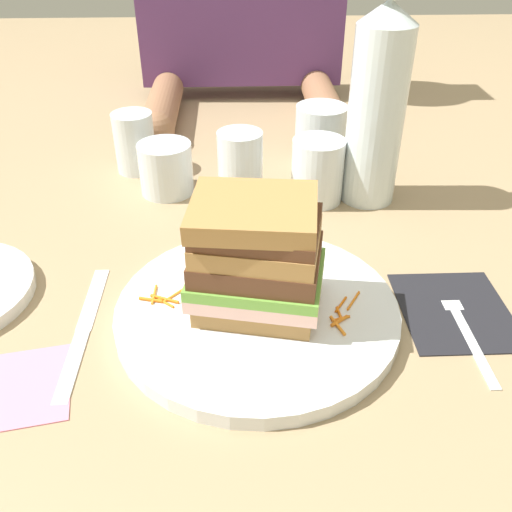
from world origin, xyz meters
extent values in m
plane|color=#9E8460|center=(0.00, 0.00, 0.00)|extent=(3.00, 3.00, 0.00)
cylinder|color=white|center=(-0.01, -0.02, 0.01)|extent=(0.29, 0.29, 0.02)
cube|color=#A87A42|center=(-0.01, -0.02, 0.03)|extent=(0.13, 0.11, 0.02)
cube|color=beige|center=(-0.01, -0.02, 0.04)|extent=(0.14, 0.12, 0.01)
cube|color=#6BA83D|center=(-0.01, -0.02, 0.06)|extent=(0.14, 0.12, 0.01)
cube|color=#56331E|center=(-0.01, -0.02, 0.07)|extent=(0.14, 0.11, 0.02)
cube|color=#A87A42|center=(-0.01, -0.02, 0.09)|extent=(0.13, 0.11, 0.02)
cube|color=#56331E|center=(-0.01, -0.02, 0.11)|extent=(0.13, 0.11, 0.01)
cube|color=#A87A42|center=(-0.01, -0.02, 0.13)|extent=(0.13, 0.11, 0.03)
cylinder|color=orange|center=(-0.08, 0.00, 0.02)|extent=(0.00, 0.03, 0.00)
cylinder|color=orange|center=(-0.11, -0.01, 0.02)|extent=(0.03, 0.02, 0.00)
cylinder|color=orange|center=(-0.10, -0.01, 0.02)|extent=(0.02, 0.02, 0.00)
cylinder|color=orange|center=(-0.12, 0.00, 0.02)|extent=(0.00, 0.03, 0.00)
cylinder|color=orange|center=(-0.12, -0.01, 0.02)|extent=(0.03, 0.01, 0.00)
cylinder|color=orange|center=(-0.10, 0.00, 0.02)|extent=(0.02, 0.03, 0.00)
cylinder|color=orange|center=(0.07, -0.02, 0.02)|extent=(0.02, 0.02, 0.00)
cylinder|color=orange|center=(0.07, -0.05, 0.02)|extent=(0.02, 0.01, 0.00)
cylinder|color=orange|center=(0.07, -0.05, 0.02)|extent=(0.02, 0.02, 0.00)
cylinder|color=orange|center=(0.07, -0.06, 0.02)|extent=(0.01, 0.03, 0.00)
cylinder|color=orange|center=(0.09, -0.02, 0.02)|extent=(0.02, 0.03, 0.00)
cylinder|color=orange|center=(0.07, -0.04, 0.02)|extent=(0.00, 0.02, 0.00)
cube|color=black|center=(0.20, -0.02, 0.00)|extent=(0.11, 0.13, 0.00)
cube|color=silver|center=(0.20, -0.07, 0.00)|extent=(0.01, 0.11, 0.00)
cube|color=silver|center=(0.20, -0.01, 0.00)|extent=(0.02, 0.02, 0.00)
cylinder|color=silver|center=(0.21, 0.02, 0.00)|extent=(0.00, 0.04, 0.00)
cylinder|color=silver|center=(0.20, 0.02, 0.00)|extent=(0.00, 0.04, 0.00)
cylinder|color=silver|center=(0.19, 0.02, 0.00)|extent=(0.00, 0.04, 0.00)
cylinder|color=silver|center=(0.19, 0.02, 0.00)|extent=(0.00, 0.04, 0.00)
cube|color=silver|center=(-0.19, -0.08, 0.00)|extent=(0.01, 0.10, 0.00)
cube|color=silver|center=(-0.19, 0.02, 0.00)|extent=(0.02, 0.11, 0.00)
cylinder|color=white|center=(0.08, 0.23, 0.04)|extent=(0.07, 0.07, 0.09)
cylinder|color=#E55638|center=(0.08, 0.23, 0.03)|extent=(0.07, 0.07, 0.06)
cylinder|color=silver|center=(0.15, 0.24, 0.12)|extent=(0.07, 0.07, 0.23)
cone|color=silver|center=(0.15, 0.24, 0.25)|extent=(0.07, 0.07, 0.03)
cylinder|color=silver|center=(-0.13, 0.27, 0.04)|extent=(0.08, 0.08, 0.07)
cylinder|color=silver|center=(-0.02, 0.24, 0.05)|extent=(0.06, 0.06, 0.10)
cylinder|color=silver|center=(0.10, 0.35, 0.05)|extent=(0.08, 0.08, 0.09)
cylinder|color=silver|center=(-0.18, 0.34, 0.05)|extent=(0.06, 0.06, 0.09)
cube|color=pink|center=(-0.22, -0.11, 0.00)|extent=(0.10, 0.11, 0.00)
cylinder|color=#936647|center=(-0.16, 0.54, 0.03)|extent=(0.06, 0.22, 0.06)
cylinder|color=#936647|center=(0.14, 0.54, 0.03)|extent=(0.06, 0.22, 0.06)
sphere|color=#936647|center=(-0.16, 0.43, 0.03)|extent=(0.06, 0.06, 0.06)
sphere|color=#936647|center=(0.14, 0.43, 0.03)|extent=(0.06, 0.06, 0.06)
camera|label=1|loc=(-0.03, -0.46, 0.38)|focal=39.10mm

